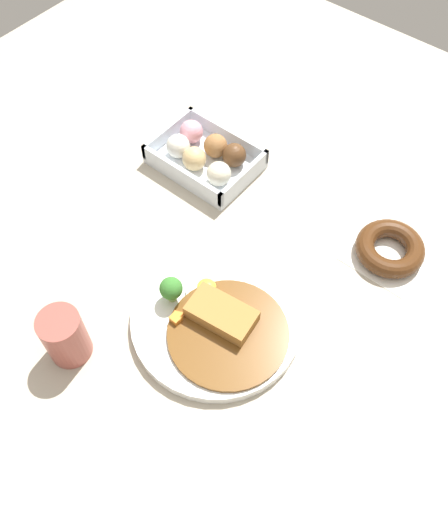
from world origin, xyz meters
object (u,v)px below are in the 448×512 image
Objects in this scene: chocolate_ring_donut at (390,249)px; curry_plate at (217,318)px; donut_box at (205,155)px; coffee_mug at (65,336)px.

curry_plate is at bearing -116.84° from chocolate_ring_donut.
donut_box is 1.54× the size of chocolate_ring_donut.
curry_plate is 0.34m from donut_box.
coffee_mug is (-0.28, -0.46, 0.03)m from chocolate_ring_donut.
curry_plate is at bearing -46.92° from donut_box.
donut_box is at bearing -174.44° from chocolate_ring_donut.
curry_plate is 2.15× the size of chocolate_ring_donut.
coffee_mug is at bearing -121.86° from chocolate_ring_donut.
curry_plate is at bearing 51.04° from coffee_mug.
donut_box reaches higher than chocolate_ring_donut.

